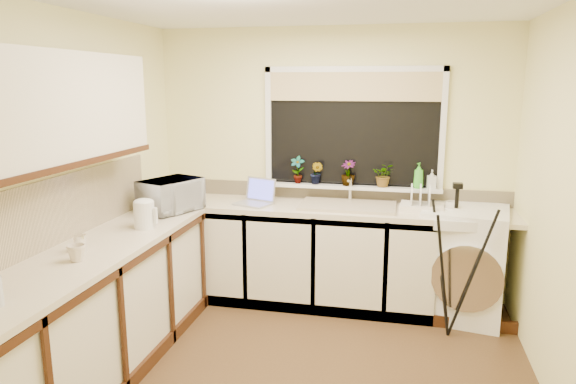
{
  "coord_description": "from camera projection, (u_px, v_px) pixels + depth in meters",
  "views": [
    {
      "loc": [
        0.65,
        -3.23,
        1.96
      ],
      "look_at": [
        -0.19,
        0.55,
        1.15
      ],
      "focal_mm": 32.7,
      "sensor_mm": 36.0,
      "label": 1
    }
  ],
  "objects": [
    {
      "name": "floor",
      "position": [
        297.0,
        372.0,
        3.63
      ],
      "size": [
        3.2,
        3.2,
        0.0
      ],
      "primitive_type": "plane",
      "color": "brown",
      "rests_on": "ground"
    },
    {
      "name": "wall_back",
      "position": [
        330.0,
        164.0,
        4.81
      ],
      "size": [
        3.2,
        0.0,
        3.2
      ],
      "primitive_type": "plane",
      "rotation": [
        1.57,
        0.0,
        0.0
      ],
      "color": "#F2EBA1",
      "rests_on": "ground"
    },
    {
      "name": "wall_front",
      "position": [
        218.0,
        285.0,
        1.94
      ],
      "size": [
        3.2,
        0.0,
        3.2
      ],
      "primitive_type": "plane",
      "rotation": [
        -1.57,
        0.0,
        0.0
      ],
      "color": "#F2EBA1",
      "rests_on": "ground"
    },
    {
      "name": "wall_left",
      "position": [
        77.0,
        188.0,
        3.71
      ],
      "size": [
        0.0,
        3.0,
        3.0
      ],
      "primitive_type": "plane",
      "rotation": [
        1.57,
        0.0,
        1.57
      ],
      "color": "#F2EBA1",
      "rests_on": "ground"
    },
    {
      "name": "wall_right",
      "position": [
        568.0,
        212.0,
        3.04
      ],
      "size": [
        0.0,
        3.0,
        3.0
      ],
      "primitive_type": "plane",
      "rotation": [
        1.57,
        0.0,
        -1.57
      ],
      "color": "#F2EBA1",
      "rests_on": "ground"
    },
    {
      "name": "base_cabinet_back",
      "position": [
        289.0,
        255.0,
        4.75
      ],
      "size": [
        2.55,
        0.6,
        0.86
      ],
      "primitive_type": "cube",
      "color": "silver",
      "rests_on": "floor"
    },
    {
      "name": "base_cabinet_left",
      "position": [
        100.0,
        315.0,
        3.53
      ],
      "size": [
        0.54,
        2.4,
        0.86
      ],
      "primitive_type": "cube",
      "color": "silver",
      "rests_on": "floor"
    },
    {
      "name": "worktop_back",
      "position": [
        325.0,
        208.0,
        4.59
      ],
      "size": [
        3.2,
        0.6,
        0.04
      ],
      "primitive_type": "cube",
      "color": "beige",
      "rests_on": "base_cabinet_back"
    },
    {
      "name": "worktop_left",
      "position": [
        95.0,
        251.0,
        3.43
      ],
      "size": [
        0.6,
        2.4,
        0.04
      ],
      "primitive_type": "cube",
      "color": "beige",
      "rests_on": "base_cabinet_left"
    },
    {
      "name": "upper_cabinet",
      "position": [
        48.0,
        110.0,
        3.13
      ],
      "size": [
        0.28,
        1.9,
        0.7
      ],
      "primitive_type": "cube",
      "color": "silver",
      "rests_on": "wall_left"
    },
    {
      "name": "splashback_left",
      "position": [
        52.0,
        212.0,
        3.44
      ],
      "size": [
        0.02,
        2.4,
        0.45
      ],
      "primitive_type": "cube",
      "color": "beige",
      "rests_on": "wall_left"
    },
    {
      "name": "splashback_back",
      "position": [
        330.0,
        192.0,
        4.85
      ],
      "size": [
        3.2,
        0.02,
        0.14
      ],
      "primitive_type": "cube",
      "color": "beige",
      "rests_on": "wall_back"
    },
    {
      "name": "window_glass",
      "position": [
        353.0,
        129.0,
        4.68
      ],
      "size": [
        1.5,
        0.02,
        1.0
      ],
      "primitive_type": "cube",
      "color": "black",
      "rests_on": "wall_back"
    },
    {
      "name": "window_blind",
      "position": [
        354.0,
        87.0,
        4.58
      ],
      "size": [
        1.5,
        0.02,
        0.25
      ],
      "primitive_type": "cube",
      "color": "tan",
      "rests_on": "wall_back"
    },
    {
      "name": "windowsill",
      "position": [
        351.0,
        187.0,
        4.74
      ],
      "size": [
        1.6,
        0.14,
        0.03
      ],
      "primitive_type": "cube",
      "color": "white",
      "rests_on": "wall_back"
    },
    {
      "name": "sink",
      "position": [
        348.0,
        206.0,
        4.54
      ],
      "size": [
        0.82,
        0.46,
        0.03
      ],
      "primitive_type": "cube",
      "color": "tan",
      "rests_on": "worktop_back"
    },
    {
      "name": "faucet",
      "position": [
        350.0,
        190.0,
        4.69
      ],
      "size": [
        0.03,
        0.03,
        0.24
      ],
      "primitive_type": "cylinder",
      "color": "silver",
      "rests_on": "worktop_back"
    },
    {
      "name": "washing_machine",
      "position": [
        463.0,
        262.0,
        4.43
      ],
      "size": [
        0.76,
        0.75,
        0.94
      ],
      "primitive_type": "cube",
      "rotation": [
        0.0,
        0.0,
        -0.18
      ],
      "color": "white",
      "rests_on": "floor"
    },
    {
      "name": "laptop",
      "position": [
        256.0,
        197.0,
        4.67
      ],
      "size": [
        0.37,
        0.35,
        0.22
      ],
      "rotation": [
        0.0,
        0.0,
        -0.34
      ],
      "color": "#A9A8B0",
      "rests_on": "worktop_back"
    },
    {
      "name": "kettle",
      "position": [
        144.0,
        215.0,
        3.87
      ],
      "size": [
        0.15,
        0.15,
        0.2
      ],
      "primitive_type": "cylinder",
      "color": "white",
      "rests_on": "worktop_left"
    },
    {
      "name": "dish_rack",
      "position": [
        422.0,
        207.0,
        4.42
      ],
      "size": [
        0.38,
        0.3,
        0.05
      ],
      "primitive_type": "cube",
      "rotation": [
        0.0,
        0.0,
        -0.08
      ],
      "color": "white",
      "rests_on": "worktop_back"
    },
    {
      "name": "tripod",
      "position": [
        453.0,
        261.0,
        4.03
      ],
      "size": [
        0.62,
        0.62,
        1.23
      ],
      "primitive_type": null,
      "rotation": [
        0.0,
        0.0,
        0.02
      ],
      "color": "black",
      "rests_on": "floor"
    },
    {
      "name": "steel_jar",
      "position": [
        80.0,
        243.0,
        3.35
      ],
      "size": [
        0.08,
        0.08,
        0.11
      ],
      "primitive_type": "cylinder",
      "color": "white",
      "rests_on": "worktop_left"
    },
    {
      "name": "microwave",
      "position": [
        171.0,
        195.0,
        4.38
      ],
      "size": [
        0.49,
        0.58,
        0.27
      ],
      "primitive_type": "imported",
      "rotation": [
        0.0,
        0.0,
        1.18
      ],
      "color": "silver",
      "rests_on": "worktop_left"
    },
    {
      "name": "plant_a",
      "position": [
        297.0,
        170.0,
        4.81
      ],
      "size": [
        0.14,
        0.1,
        0.25
      ],
      "primitive_type": "imported",
      "rotation": [
        0.0,
        0.0,
        -0.1
      ],
      "color": "#999999",
      "rests_on": "windowsill"
    },
    {
      "name": "plant_b",
      "position": [
        317.0,
        173.0,
        4.76
      ],
      "size": [
        0.14,
        0.13,
        0.21
      ],
      "primitive_type": "imported",
      "rotation": [
        0.0,
        0.0,
        -0.38
      ],
      "color": "#999999",
      "rests_on": "windowsill"
    },
    {
      "name": "plant_c",
      "position": [
        348.0,
        173.0,
        4.7
      ],
      "size": [
        0.15,
        0.15,
        0.23
      ],
      "primitive_type": "imported",
      "rotation": [
        0.0,
        0.0,
        -0.24
      ],
      "color": "#999999",
      "rests_on": "windowsill"
    },
    {
      "name": "plant_d",
      "position": [
        384.0,
        175.0,
        4.64
      ],
      "size": [
        0.2,
        0.18,
        0.21
      ],
      "primitive_type": "imported",
      "rotation": [
        0.0,
        0.0,
        -0.05
      ],
      "color": "#999999",
      "rests_on": "windowsill"
    },
    {
      "name": "soap_bottle_green",
      "position": [
        419.0,
        175.0,
        4.58
      ],
      "size": [
        0.11,
        0.12,
        0.23
      ],
      "primitive_type": "imported",
      "rotation": [
        0.0,
        0.0,
        -0.42
      ],
      "color": "green",
      "rests_on": "windowsill"
    },
    {
      "name": "soap_bottle_clear",
      "position": [
        432.0,
        179.0,
        4.57
      ],
      "size": [
        0.08,
        0.08,
        0.17
      ],
      "primitive_type": "imported",
      "rotation": [
        0.0,
        0.0,
        0.09
      ],
      "color": "#999999",
      "rests_on": "windowsill"
    },
    {
      "name": "cup_back",
      "position": [
        452.0,
        207.0,
        4.37
      ],
      "size": [
        0.15,
        0.15,
        0.09
      ],
      "primitive_type": "imported",
      "rotation": [
        0.0,
        0.0,
        -0.31
      ],
      "color": "silver",
      "rests_on": "worktop_back"
    },
    {
      "name": "cup_left",
      "position": [
        76.0,
        253.0,
        3.17
      ],
      "size": [
        0.14,
        0.14,
        0.1
      ],
      "primitive_type": "imported",
      "rotation": [
        0.0,
        0.0,
        -0.29
      ],
      "color": "beige",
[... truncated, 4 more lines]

